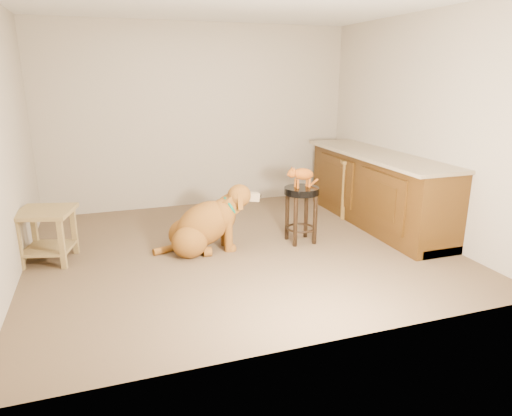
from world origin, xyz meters
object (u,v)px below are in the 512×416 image
object	(u,v)px
padded_stool	(301,203)
side_table	(46,228)
tabby_kitten	(301,175)
wood_stool	(354,186)
golden_retriever	(205,225)

from	to	relation	value
padded_stool	side_table	world-z (taller)	padded_stool
padded_stool	tabby_kitten	world-z (taller)	tabby_kitten
wood_stool	tabby_kitten	size ratio (longest dim) A/B	1.86
golden_retriever	tabby_kitten	size ratio (longest dim) A/B	2.85
padded_stool	side_table	xyz separation A→B (m)	(-2.74, 0.31, -0.10)
golden_retriever	tabby_kitten	distance (m)	1.23
side_table	golden_retriever	size ratio (longest dim) A/B	0.53
wood_stool	golden_retriever	world-z (taller)	wood_stool
padded_stool	side_table	bearing A→B (deg)	173.63
padded_stool	golden_retriever	size ratio (longest dim) A/B	0.53
tabby_kitten	golden_retriever	bearing A→B (deg)	175.81
wood_stool	tabby_kitten	distance (m)	1.37
wood_stool	side_table	bearing A→B (deg)	-174.12
wood_stool	side_table	xyz separation A→B (m)	(-3.85, -0.40, -0.05)
wood_stool	golden_retriever	bearing A→B (deg)	-164.44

